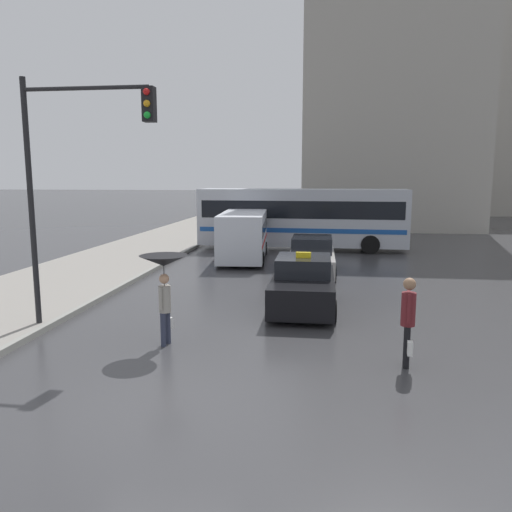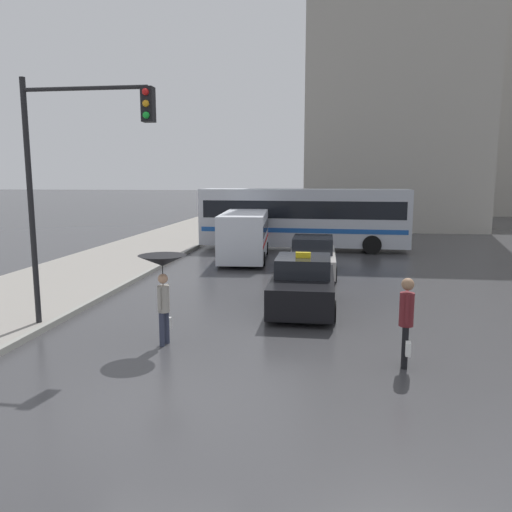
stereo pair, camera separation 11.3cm
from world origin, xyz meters
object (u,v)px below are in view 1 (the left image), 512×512
object	(u,v)px
pedestrian_with_umbrella	(164,271)
taxi	(303,285)
sedan_red	(312,257)
traffic_light	(75,159)
ambulance_van	(243,233)
pedestrian_man	(408,316)
city_bus	(302,216)

from	to	relation	value
pedestrian_with_umbrella	taxi	bearing A→B (deg)	-26.43
sedan_red	traffic_light	distance (m)	10.79
ambulance_van	pedestrian_man	world-z (taller)	ambulance_van
taxi	pedestrian_with_umbrella	bearing A→B (deg)	50.75
taxi	sedan_red	size ratio (longest dim) A/B	0.90
pedestrian_with_umbrella	traffic_light	world-z (taller)	traffic_light
taxi	sedan_red	bearing A→B (deg)	-91.44
sedan_red	city_bus	size ratio (longest dim) A/B	0.41
taxi	ambulance_van	distance (m)	9.26
pedestrian_with_umbrella	ambulance_van	bearing A→B (deg)	13.33
pedestrian_man	taxi	bearing A→B (deg)	-146.25
ambulance_van	traffic_light	xyz separation A→B (m)	(-2.28, -11.61, 3.05)
city_bus	traffic_light	distance (m)	16.45
city_bus	pedestrian_man	distance (m)	17.22
pedestrian_with_umbrella	city_bus	bearing A→B (deg)	4.15
ambulance_van	traffic_light	bearing A→B (deg)	74.57
pedestrian_with_umbrella	pedestrian_man	world-z (taller)	pedestrian_with_umbrella
traffic_light	pedestrian_with_umbrella	bearing A→B (deg)	-18.31
sedan_red	taxi	bearing A→B (deg)	88.56
ambulance_van	traffic_light	distance (m)	12.22
ambulance_van	pedestrian_man	size ratio (longest dim) A/B	3.15
ambulance_van	pedestrian_with_umbrella	size ratio (longest dim) A/B	2.78
pedestrian_man	traffic_light	world-z (taller)	traffic_light
taxi	traffic_light	size ratio (longest dim) A/B	0.66
taxi	city_bus	size ratio (longest dim) A/B	0.37
taxi	pedestrian_with_umbrella	size ratio (longest dim) A/B	1.95
sedan_red	city_bus	distance (m)	7.13
ambulance_van	pedestrian_man	bearing A→B (deg)	108.25
pedestrian_man	traffic_light	bearing A→B (deg)	-94.52
taxi	ambulance_van	world-z (taller)	ambulance_van
taxi	sedan_red	xyz separation A→B (m)	(0.14, 5.58, -0.04)
ambulance_van	traffic_light	size ratio (longest dim) A/B	0.94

